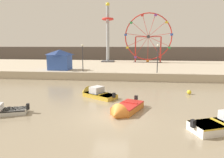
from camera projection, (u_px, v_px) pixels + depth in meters
The scene contains 11 objects.
ground_plane at pixel (111, 117), 14.04m from camera, with size 240.00×240.00×0.00m, color gray.
quay_promenade at pixel (127, 68), 39.24m from camera, with size 110.00×23.66×1.14m, color #B7A88E.
distant_town_skyline at pixel (131, 54), 62.29m from camera, with size 140.00×3.00×4.40m, color #564C47.
motorboat_mustard_yellow at pixel (94, 93), 19.64m from camera, with size 4.24×3.42×1.54m.
motorboat_orange_hull at pixel (124, 110), 14.71m from camera, with size 2.74×3.95×1.38m.
ferris_wheel_red_frame at pixel (148, 38), 44.22m from camera, with size 10.56×1.20×10.82m.
drop_tower_steel_tower at pixel (108, 33), 45.36m from camera, with size 2.80×2.80×13.16m.
carnival_booth_blue_tent at pixel (60, 59), 31.20m from camera, with size 3.56×2.70×3.14m.
promenade_lamp_near at pixel (83, 54), 28.96m from camera, with size 0.32×0.32×3.95m.
promenade_lamp_far at pixel (158, 54), 27.49m from camera, with size 0.32×0.32×3.94m.
mooring_buoy_orange at pixel (189, 92), 20.43m from camera, with size 0.44×0.44×0.44m, color yellow.
Camera 1 is at (1.66, -13.30, 4.97)m, focal length 32.14 mm.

